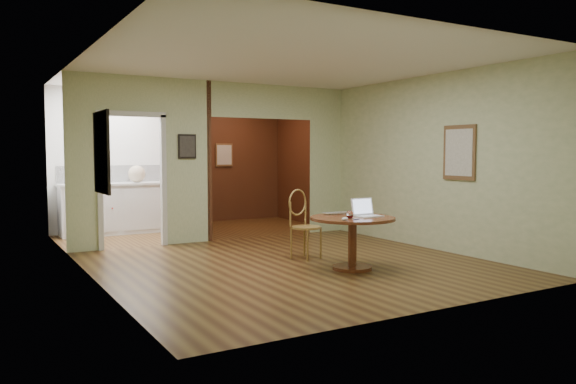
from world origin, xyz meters
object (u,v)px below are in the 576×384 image
dining_table (352,231)px  closed_laptop (337,214)px  open_laptop (366,212)px  chair (303,220)px

dining_table → closed_laptop: bearing=92.2°
open_laptop → closed_laptop: open_laptop is taller
chair → closed_laptop: (0.14, -0.66, 0.15)m
dining_table → chair: chair is taller
open_laptop → closed_laptop: bearing=118.6°
dining_table → open_laptop: (0.18, -0.04, 0.24)m
dining_table → closed_laptop: 0.37m
closed_laptop → open_laptop: bearing=-56.9°
chair → closed_laptop: size_ratio=2.83×
chair → closed_laptop: 0.69m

